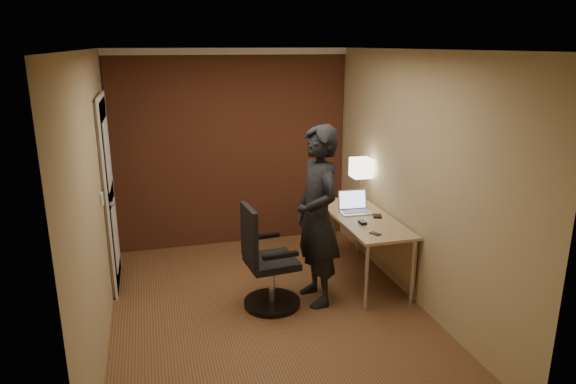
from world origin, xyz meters
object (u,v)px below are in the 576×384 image
Objects in this scene: mouse at (363,222)px; wallet at (377,216)px; office_chair at (265,264)px; laptop at (354,206)px; phone at (375,234)px; desk at (369,227)px; desk_lamp at (361,168)px; person at (317,217)px.

wallet is at bearing 31.47° from mouse.
wallet is at bearing 13.09° from office_chair.
phone is at bearing -95.34° from laptop.
desk is 2.80× the size of desk_lamp.
office_chair is at bearing -94.83° from person.
desk_lamp is 5.35× the size of mouse.
wallet is (-0.02, -0.55, -0.41)m from desk_lamp.
phone is 0.53m from wallet.
mouse reaches higher than phone.
mouse is at bearing 98.74° from person.
desk_lamp is (0.09, 0.49, 0.55)m from desk.
phone is 0.06× the size of person.
office_chair is (-1.35, -0.85, -0.69)m from desk_lamp.
person reaches higher than wallet.
desk is at bearing -100.89° from desk_lamp.
desk is at bearing 48.79° from mouse.
laptop is at bearing 126.26° from person.
desk_lamp is 0.50m from laptop.
laptop is 0.19× the size of person.
phone is (-0.27, -1.02, -0.41)m from desk_lamp.
mouse is (-0.27, -0.71, -0.40)m from desk_lamp.
laptop is at bearing 124.93° from wallet.
desk_lamp is 0.68m from wallet.
phone is 0.60m from person.
laptop is 3.44× the size of mouse.
person is at bearing 138.19° from phone.
desk is 15.00× the size of mouse.
office_chair is 0.58× the size of person.
person reaches higher than phone.
desk is 0.86m from person.
laptop reaches higher than wallet.
office_chair is (-1.26, -0.36, -0.14)m from desk.
desk_lamp is at bearing 56.01° from laptop.
laptop is 3.13× the size of wallet.
desk is at bearing 142.93° from wallet.
wallet is at bearing -92.60° from desk_lamp.
desk is 13.04× the size of phone.
laptop is 0.42m from mouse.
person is (-0.72, -0.36, 0.31)m from desk.
laptop is 0.84m from person.
desk_lamp is at bearing 50.77° from phone.
phone is at bearing -117.07° from wallet.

